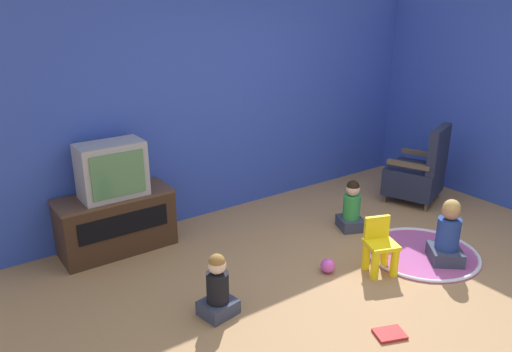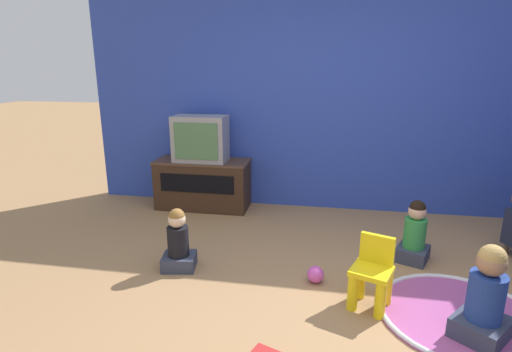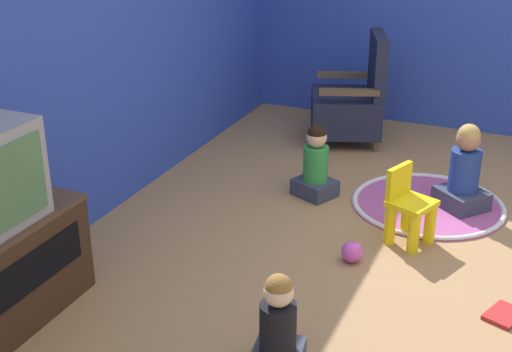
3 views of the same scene
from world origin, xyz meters
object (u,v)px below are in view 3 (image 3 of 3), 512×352
(child_watching_left, at_px, (465,173))
(child_watching_right, at_px, (278,330))
(black_armchair, at_px, (352,103))
(yellow_kid_chair, at_px, (409,211))
(toy_ball, at_px, (352,252))
(child_watching_center, at_px, (316,166))
(book, at_px, (504,315))

(child_watching_left, relative_size, child_watching_right, 1.20)
(black_armchair, height_order, child_watching_left, black_armchair)
(yellow_kid_chair, xyz_separation_m, child_watching_right, (-1.54, 0.28, 0.01))
(black_armchair, bearing_deg, toy_ball, -3.77)
(yellow_kid_chair, xyz_separation_m, child_watching_center, (0.44, 0.79, 0.02))
(black_armchair, distance_m, child_watching_center, 1.23)
(toy_ball, bearing_deg, book, -104.46)
(yellow_kid_chair, bearing_deg, child_watching_left, -0.17)
(child_watching_center, relative_size, toy_ball, 4.14)
(yellow_kid_chair, xyz_separation_m, toy_ball, (-0.39, 0.25, -0.15))
(yellow_kid_chair, relative_size, toy_ball, 3.81)
(black_armchair, distance_m, yellow_kid_chair, 1.88)
(child_watching_right, bearing_deg, child_watching_center, 4.46)
(child_watching_center, height_order, book, child_watching_center)
(black_armchair, height_order, child_watching_center, black_armchair)
(child_watching_left, distance_m, toy_ball, 1.17)
(child_watching_right, bearing_deg, book, -56.69)
(child_watching_left, bearing_deg, yellow_kid_chair, 108.32)
(book, bearing_deg, toy_ball, -83.30)
(child_watching_center, xyz_separation_m, toy_ball, (-0.83, -0.53, -0.17))
(black_armchair, distance_m, book, 2.80)
(child_watching_left, distance_m, book, 1.38)
(yellow_kid_chair, bearing_deg, child_watching_center, 81.86)
(child_watching_center, height_order, toy_ball, child_watching_center)
(book, bearing_deg, black_armchair, -124.51)
(yellow_kid_chair, relative_size, child_watching_right, 0.96)
(black_armchair, xyz_separation_m, child_watching_center, (-1.22, -0.10, -0.12))
(black_armchair, height_order, yellow_kid_chair, black_armchair)
(black_armchair, distance_m, toy_ball, 2.16)
(yellow_kid_chair, height_order, toy_ball, yellow_kid_chair)
(toy_ball, bearing_deg, child_watching_center, 32.73)
(black_armchair, bearing_deg, child_watching_center, -16.30)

